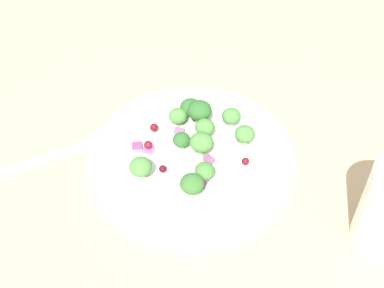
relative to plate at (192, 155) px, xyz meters
The scene contains 25 objects.
ground_plane 3.10cm from the plate, 103.77° to the right, with size 180.00×180.00×2.00cm, color tan.
plate is the anchor object (origin of this frame).
dressing_pool 0.44cm from the plate, 104.04° to the right, with size 13.93×13.93×0.20cm, color white.
broccoli_floret_0 2.30cm from the plate, 63.28° to the right, with size 2.07×2.07×2.10cm.
broccoli_floret_1 7.33cm from the plate, ahead, with size 2.54×2.54×2.57cm.
broccoli_floret_2 3.56cm from the plate, 158.80° to the right, with size 2.33×2.33×2.36cm.
broccoli_floret_3 6.64cm from the plate, 154.59° to the left, with size 2.37×2.37×2.40cm.
broccoli_floret_4 5.04cm from the plate, 72.28° to the left, with size 2.22×2.22×2.25cm.
broccoli_floret_5 5.45cm from the plate, 136.86° to the right, with size 2.93×2.93×2.97cm.
broccoli_floret_6 6.35cm from the plate, 123.74° to the right, with size 2.63×2.63×2.66cm.
broccoli_floret_7 6.80cm from the plate, behind, with size 2.31×2.31×2.34cm.
broccoli_floret_8 2.89cm from the plate, 130.42° to the left, with size 2.72×2.72×2.75cm.
broccoli_floret_9 6.99cm from the plate, 54.72° to the left, with size 2.62×2.62×2.65cm.
broccoli_floret_10 5.29cm from the plate, 105.28° to the right, with size 2.29×2.29×2.32cm.
cranberry_0 4.69cm from the plate, ahead, with size 0.86×0.86×0.86cm, color #4C0A14.
cranberry_1 5.29cm from the plate, 39.36° to the right, with size 0.98×0.98×0.98cm, color maroon.
cranberry_2 5.77cm from the plate, 70.82° to the right, with size 1.00×1.00×1.00cm, color maroon.
cranberry_3 6.45cm from the plate, 126.79° to the left, with size 0.89×0.89×0.89cm, color maroon.
onion_bit_0 3.63cm from the plate, 97.48° to the right, with size 1.20×0.95×0.32cm, color #A35B93.
onion_bit_1 5.10cm from the plate, 37.37° to the right, with size 1.34×1.07×0.41cm, color #A35B93.
onion_bit_2 6.01cm from the plate, 137.20° to the right, with size 1.29×0.96×0.59cm, color #934C84.
onion_bit_3 2.67cm from the plate, 100.03° to the left, with size 1.11×0.88×0.54cm, color #934C84.
onion_bit_4 5.05cm from the plate, 68.95° to the left, with size 1.39×0.90×0.59cm, color #843D75.
onion_bit_5 6.55cm from the plate, 41.09° to the right, with size 1.17×0.91×0.53cm, color #843D75.
fork 16.35cm from the plate, 38.12° to the right, with size 18.68×4.22×0.50cm.
Camera 1 is at (23.93, 35.24, 44.31)cm, focal length 47.24 mm.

